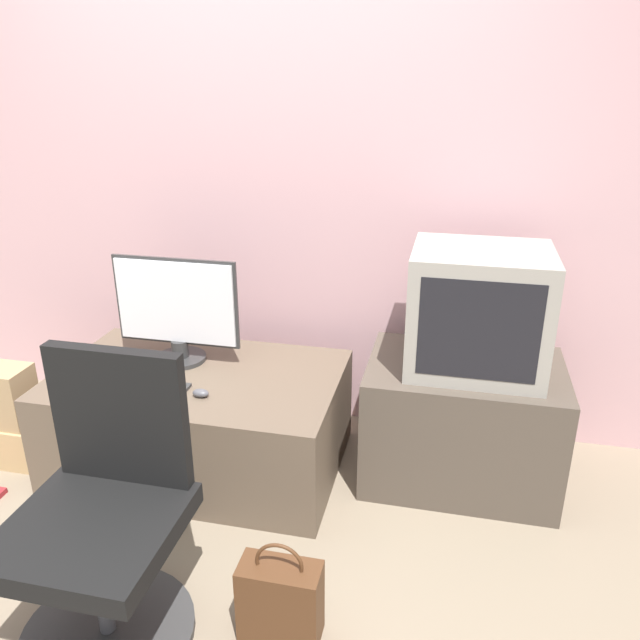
{
  "coord_description": "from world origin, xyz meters",
  "views": [
    {
      "loc": [
        0.95,
        -1.57,
        1.73
      ],
      "look_at": [
        0.4,
        0.87,
        0.72
      ],
      "focal_mm": 35.0,
      "sensor_mm": 36.0,
      "label": 1
    }
  ],
  "objects_px": {
    "handbag": "(280,600)",
    "crt_tv": "(478,310)",
    "office_chair": "(104,525)",
    "mouse": "(201,393)",
    "keyboard": "(155,387)",
    "cardboard_box_lower": "(10,440)",
    "main_monitor": "(177,310)"
  },
  "relations": [
    {
      "from": "office_chair",
      "to": "cardboard_box_lower",
      "type": "height_order",
      "value": "office_chair"
    },
    {
      "from": "mouse",
      "to": "cardboard_box_lower",
      "type": "distance_m",
      "value": 1.07
    },
    {
      "from": "mouse",
      "to": "crt_tv",
      "type": "relative_size",
      "value": 0.13
    },
    {
      "from": "handbag",
      "to": "mouse",
      "type": "bearing_deg",
      "value": 128.53
    },
    {
      "from": "keyboard",
      "to": "office_chair",
      "type": "height_order",
      "value": "office_chair"
    },
    {
      "from": "cardboard_box_lower",
      "to": "handbag",
      "type": "xyz_separation_m",
      "value": [
        1.52,
        -0.68,
        0.04
      ]
    },
    {
      "from": "crt_tv",
      "to": "cardboard_box_lower",
      "type": "bearing_deg",
      "value": -170.9
    },
    {
      "from": "main_monitor",
      "to": "handbag",
      "type": "relative_size",
      "value": 1.57
    },
    {
      "from": "keyboard",
      "to": "cardboard_box_lower",
      "type": "bearing_deg",
      "value": -179.76
    },
    {
      "from": "mouse",
      "to": "office_chair",
      "type": "relative_size",
      "value": 0.07
    },
    {
      "from": "handbag",
      "to": "office_chair",
      "type": "bearing_deg",
      "value": -172.85
    },
    {
      "from": "crt_tv",
      "to": "mouse",
      "type": "bearing_deg",
      "value": -161.78
    },
    {
      "from": "mouse",
      "to": "cardboard_box_lower",
      "type": "relative_size",
      "value": 0.22
    },
    {
      "from": "keyboard",
      "to": "office_chair",
      "type": "bearing_deg",
      "value": -75.45
    },
    {
      "from": "keyboard",
      "to": "office_chair",
      "type": "distance_m",
      "value": 0.78
    },
    {
      "from": "office_chair",
      "to": "cardboard_box_lower",
      "type": "xyz_separation_m",
      "value": [
        -0.97,
        0.75,
        -0.3
      ]
    },
    {
      "from": "keyboard",
      "to": "cardboard_box_lower",
      "type": "height_order",
      "value": "keyboard"
    },
    {
      "from": "office_chair",
      "to": "handbag",
      "type": "xyz_separation_m",
      "value": [
        0.55,
        0.07,
        -0.25
      ]
    },
    {
      "from": "main_monitor",
      "to": "crt_tv",
      "type": "relative_size",
      "value": 1.05
    },
    {
      "from": "mouse",
      "to": "office_chair",
      "type": "xyz_separation_m",
      "value": [
        -0.03,
        -0.73,
        -0.09
      ]
    },
    {
      "from": "main_monitor",
      "to": "keyboard",
      "type": "distance_m",
      "value": 0.37
    },
    {
      "from": "main_monitor",
      "to": "office_chair",
      "type": "distance_m",
      "value": 1.1
    },
    {
      "from": "mouse",
      "to": "handbag",
      "type": "height_order",
      "value": "mouse"
    },
    {
      "from": "keyboard",
      "to": "crt_tv",
      "type": "xyz_separation_m",
      "value": [
        1.31,
        0.33,
        0.33
      ]
    },
    {
      "from": "handbag",
      "to": "crt_tv",
      "type": "bearing_deg",
      "value": 60.81
    },
    {
      "from": "crt_tv",
      "to": "office_chair",
      "type": "distance_m",
      "value": 1.61
    },
    {
      "from": "keyboard",
      "to": "main_monitor",
      "type": "bearing_deg",
      "value": 91.52
    },
    {
      "from": "handbag",
      "to": "cardboard_box_lower",
      "type": "bearing_deg",
      "value": 155.89
    },
    {
      "from": "mouse",
      "to": "handbag",
      "type": "bearing_deg",
      "value": -51.47
    },
    {
      "from": "keyboard",
      "to": "handbag",
      "type": "bearing_deg",
      "value": -42.6
    },
    {
      "from": "office_chair",
      "to": "handbag",
      "type": "bearing_deg",
      "value": 7.15
    },
    {
      "from": "main_monitor",
      "to": "handbag",
      "type": "height_order",
      "value": "main_monitor"
    }
  ]
}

